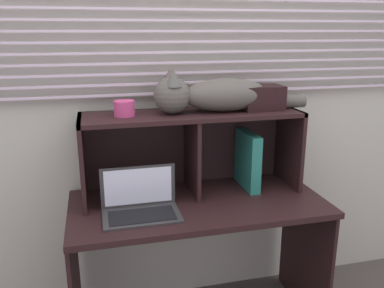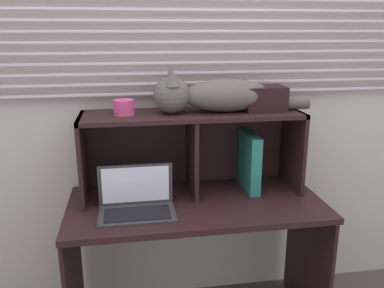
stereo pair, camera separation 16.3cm
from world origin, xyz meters
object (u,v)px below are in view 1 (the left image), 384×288
(binder_upright, at_px, (248,160))
(book_stack, at_px, (129,192))
(storage_box, at_px, (262,97))
(laptop, at_px, (140,204))
(small_basket, at_px, (124,108))
(cat, at_px, (213,95))

(binder_upright, distance_m, book_stack, 0.66)
(book_stack, relative_size, storage_box, 0.99)
(laptop, xyz_separation_m, small_basket, (-0.04, 0.20, 0.42))
(cat, relative_size, storage_box, 3.86)
(cat, bearing_deg, small_basket, -180.00)
(storage_box, bearing_deg, laptop, -163.73)
(laptop, bearing_deg, storage_box, 16.27)
(laptop, xyz_separation_m, binder_upright, (0.61, 0.20, 0.11))
(binder_upright, bearing_deg, storage_box, 0.00)
(small_basket, distance_m, storage_box, 0.72)
(small_basket, height_order, storage_box, storage_box)
(storage_box, bearing_deg, book_stack, -179.78)
(book_stack, xyz_separation_m, small_basket, (-0.00, 0.00, 0.43))
(laptop, relative_size, storage_box, 1.70)
(cat, relative_size, book_stack, 3.91)
(laptop, distance_m, small_basket, 0.47)
(cat, relative_size, small_basket, 8.06)
(cat, height_order, book_stack, cat)
(storage_box, bearing_deg, small_basket, 180.00)
(small_basket, xyz_separation_m, storage_box, (0.72, 0.00, 0.03))
(book_stack, distance_m, storage_box, 0.85)
(laptop, bearing_deg, binder_upright, 17.90)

